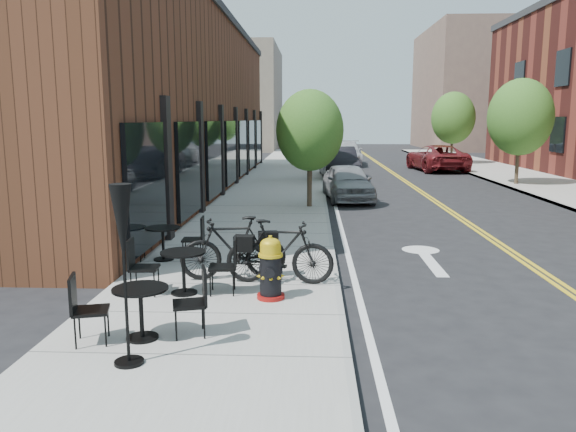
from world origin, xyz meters
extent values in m
plane|color=black|center=(0.00, 0.00, 0.00)|extent=(120.00, 120.00, 0.00)
cube|color=#9E9B93|center=(-2.00, 10.00, 0.06)|extent=(4.00, 70.00, 0.12)
cube|color=#4A2817|center=(-6.50, 14.00, 3.50)|extent=(5.00, 28.00, 7.00)
cube|color=#726656|center=(-8.00, 48.00, 5.00)|extent=(8.00, 14.00, 10.00)
cube|color=brown|center=(16.00, 50.00, 6.00)|extent=(10.00, 16.00, 12.00)
cylinder|color=#382B1E|center=(-0.60, 9.00, 0.93)|extent=(0.16, 0.16, 1.61)
ellipsoid|color=#32631F|center=(-0.60, 9.00, 2.61)|extent=(2.20, 2.20, 2.64)
cylinder|color=#382B1E|center=(-0.60, 17.00, 0.96)|extent=(0.16, 0.16, 1.68)
ellipsoid|color=#32631F|center=(-0.60, 17.00, 2.72)|extent=(2.30, 2.30, 2.76)
cylinder|color=#382B1E|center=(-0.60, 25.00, 0.91)|extent=(0.16, 0.16, 1.57)
ellipsoid|color=#32631F|center=(-0.60, 25.00, 2.54)|extent=(2.10, 2.10, 2.52)
cylinder|color=#382B1E|center=(-0.60, 33.00, 0.98)|extent=(0.16, 0.16, 1.71)
ellipsoid|color=#32631F|center=(-0.60, 33.00, 2.79)|extent=(2.40, 2.40, 2.88)
cylinder|color=#382B1E|center=(8.60, 16.00, 1.03)|extent=(0.16, 0.16, 1.82)
ellipsoid|color=#32631F|center=(8.60, 16.00, 3.06)|extent=(2.80, 2.80, 3.36)
cylinder|color=#382B1E|center=(8.60, 28.00, 1.03)|extent=(0.16, 0.16, 1.82)
ellipsoid|color=#32631F|center=(8.60, 28.00, 3.06)|extent=(2.80, 2.80, 3.36)
cylinder|color=maroon|center=(-1.15, -0.77, 0.15)|extent=(0.49, 0.49, 0.07)
cylinder|color=black|center=(-1.15, -0.77, 0.49)|extent=(0.38, 0.38, 0.67)
cylinder|color=gold|center=(-1.15, -0.77, 0.84)|extent=(0.43, 0.43, 0.04)
cylinder|color=gold|center=(-1.15, -0.77, 0.93)|extent=(0.36, 0.36, 0.16)
ellipsoid|color=gold|center=(-1.15, -0.77, 1.02)|extent=(0.35, 0.35, 0.19)
cylinder|color=gold|center=(-1.15, -0.77, 1.12)|extent=(0.06, 0.06, 0.07)
imported|color=black|center=(-1.90, 0.33, 0.69)|extent=(1.97, 0.89, 1.14)
imported|color=black|center=(-1.06, 0.08, 0.69)|extent=(1.92, 0.65, 1.14)
cylinder|color=black|center=(-2.71, -2.52, 0.13)|extent=(0.51, 0.51, 0.03)
cylinder|color=black|center=(-2.71, -2.52, 0.46)|extent=(0.07, 0.07, 0.67)
cylinder|color=black|center=(-2.71, -2.52, 0.80)|extent=(0.88, 0.88, 0.03)
cylinder|color=black|center=(-2.60, -0.58, 0.13)|extent=(0.46, 0.46, 0.03)
cylinder|color=black|center=(-2.60, -0.58, 0.47)|extent=(0.06, 0.06, 0.68)
cylinder|color=black|center=(-2.60, -0.58, 0.82)|extent=(0.80, 0.80, 0.03)
cylinder|color=black|center=(-3.53, 1.64, 0.13)|extent=(0.44, 0.44, 0.03)
cylinder|color=black|center=(-3.53, 1.64, 0.45)|extent=(0.06, 0.06, 0.65)
cylinder|color=black|center=(-3.53, 1.64, 0.79)|extent=(0.76, 0.76, 0.03)
cylinder|color=black|center=(-2.64, -3.28, 0.14)|extent=(0.34, 0.34, 0.04)
cylinder|color=black|center=(-2.64, -3.28, 1.17)|extent=(0.04, 0.04, 2.06)
cone|color=black|center=(-2.64, -3.28, 1.79)|extent=(0.25, 0.25, 0.91)
imported|color=gray|center=(0.80, 11.31, 0.67)|extent=(1.98, 4.08, 1.34)
imported|color=black|center=(0.80, 19.25, 0.80)|extent=(2.01, 4.93, 1.59)
imported|color=#B2B2B7|center=(1.60, 27.49, 0.79)|extent=(2.58, 5.60, 1.59)
imported|color=maroon|center=(6.71, 23.75, 0.75)|extent=(3.06, 5.66, 1.51)
camera|label=1|loc=(-0.49, -9.41, 2.96)|focal=35.00mm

